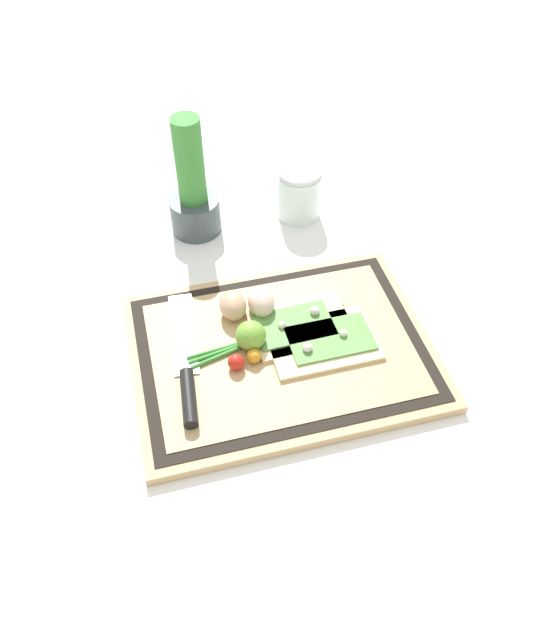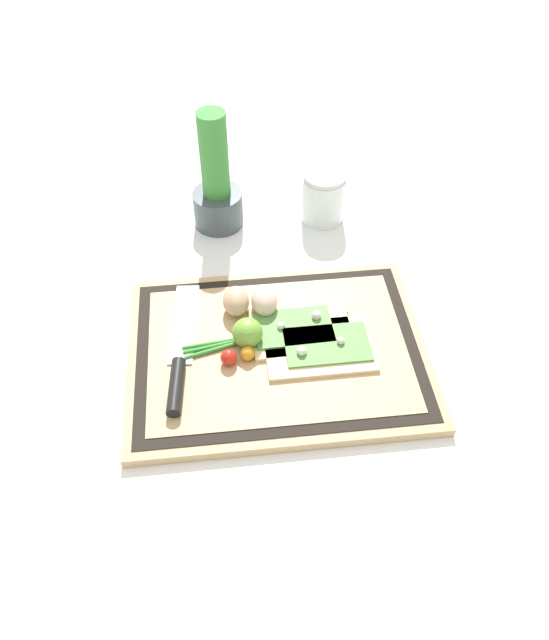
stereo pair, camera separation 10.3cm
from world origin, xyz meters
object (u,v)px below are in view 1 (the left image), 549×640
(cherry_tomato_yellow, at_px, (254,356))
(egg_pink, at_px, (261,302))
(pizza_slice_far, at_px, (299,325))
(egg_brown, at_px, (233,305))
(pizza_slice_near, at_px, (324,341))
(knife, at_px, (187,376))
(cherry_tomato_red, at_px, (236,362))
(herb_pot, at_px, (193,194))
(lime, at_px, (251,336))
(sauce_jar, at_px, (299,196))

(cherry_tomato_yellow, bearing_deg, egg_pink, 70.21)
(pizza_slice_far, relative_size, egg_brown, 2.90)
(pizza_slice_near, height_order, egg_brown, egg_brown)
(knife, xyz_separation_m, cherry_tomato_red, (0.08, 0.00, 0.01))
(pizza_slice_near, bearing_deg, herb_pot, 111.66)
(lime, height_order, cherry_tomato_red, lime)
(knife, relative_size, herb_pot, 1.16)
(knife, relative_size, egg_pink, 4.84)
(pizza_slice_far, bearing_deg, cherry_tomato_red, -154.53)
(pizza_slice_near, bearing_deg, cherry_tomato_yellow, -176.51)
(knife, bearing_deg, pizza_slice_near, 4.31)
(egg_brown, relative_size, egg_pink, 1.00)
(sauce_jar, bearing_deg, lime, -117.73)
(pizza_slice_near, xyz_separation_m, pizza_slice_far, (-0.03, 0.04, 0.00))
(lime, distance_m, cherry_tomato_red, 0.05)
(egg_pink, bearing_deg, egg_brown, 174.01)
(lime, bearing_deg, knife, -159.27)
(lime, distance_m, cherry_tomato_yellow, 0.04)
(egg_brown, distance_m, lime, 0.08)
(egg_brown, height_order, egg_pink, same)
(lime, relative_size, cherry_tomato_red, 1.89)
(pizza_slice_far, distance_m, lime, 0.09)
(lime, relative_size, cherry_tomato_yellow, 2.10)
(sauce_jar, bearing_deg, pizza_slice_far, -105.91)
(pizza_slice_near, height_order, sauce_jar, sauce_jar)
(cherry_tomato_red, height_order, sauce_jar, sauce_jar)
(cherry_tomato_red, xyz_separation_m, herb_pot, (0.00, 0.38, 0.05))
(egg_pink, xyz_separation_m, lime, (-0.03, -0.07, 0.00))
(egg_pink, distance_m, lime, 0.08)
(pizza_slice_far, bearing_deg, knife, -162.80)
(lime, xyz_separation_m, cherry_tomato_red, (-0.03, -0.04, -0.01))
(pizza_slice_near, height_order, knife, pizza_slice_near)
(pizza_slice_far, distance_m, cherry_tomato_yellow, 0.10)
(egg_pink, bearing_deg, cherry_tomato_red, -121.77)
(cherry_tomato_yellow, height_order, herb_pot, herb_pot)
(cherry_tomato_red, bearing_deg, pizza_slice_far, 25.47)
(pizza_slice_near, xyz_separation_m, herb_pot, (-0.15, 0.37, 0.06))
(lime, bearing_deg, cherry_tomato_red, -131.01)
(egg_brown, relative_size, cherry_tomato_yellow, 2.45)
(lime, xyz_separation_m, cherry_tomato_yellow, (-0.00, -0.03, -0.01))
(sauce_jar, bearing_deg, herb_pot, 178.22)
(cherry_tomato_red, bearing_deg, sauce_jar, 60.74)
(egg_brown, bearing_deg, cherry_tomato_red, -99.72)
(knife, height_order, cherry_tomato_yellow, cherry_tomato_yellow)
(egg_brown, distance_m, cherry_tomato_yellow, 0.11)
(egg_brown, bearing_deg, sauce_jar, 53.93)
(lime, xyz_separation_m, herb_pot, (-0.03, 0.35, 0.04))
(pizza_slice_near, relative_size, knife, 0.63)
(knife, height_order, herb_pot, herb_pot)
(pizza_slice_far, relative_size, cherry_tomato_yellow, 7.11)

